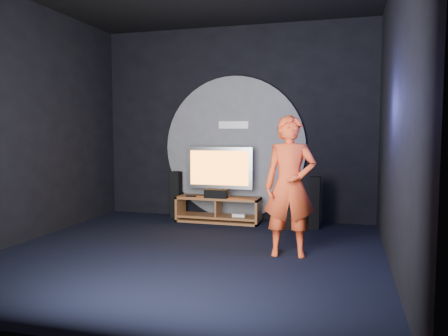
# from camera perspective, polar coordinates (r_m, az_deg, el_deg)

# --- Properties ---
(floor) EXTENTS (5.00, 5.00, 0.00)m
(floor) POSITION_cam_1_polar(r_m,az_deg,el_deg) (5.86, -4.70, -11.08)
(floor) COLOR black
(floor) RESTS_ON ground
(back_wall) EXTENTS (5.00, 0.04, 3.50)m
(back_wall) POSITION_cam_1_polar(r_m,az_deg,el_deg) (8.03, 1.45, 5.84)
(back_wall) COLOR black
(back_wall) RESTS_ON ground
(front_wall) EXTENTS (5.00, 0.04, 3.50)m
(front_wall) POSITION_cam_1_polar(r_m,az_deg,el_deg) (3.41, -19.77, 7.07)
(front_wall) COLOR black
(front_wall) RESTS_ON ground
(left_wall) EXTENTS (0.04, 5.00, 3.50)m
(left_wall) POSITION_cam_1_polar(r_m,az_deg,el_deg) (6.92, -24.71, 5.59)
(left_wall) COLOR black
(left_wall) RESTS_ON ground
(right_wall) EXTENTS (0.04, 5.00, 3.50)m
(right_wall) POSITION_cam_1_polar(r_m,az_deg,el_deg) (5.31, 21.51, 6.08)
(right_wall) COLOR black
(right_wall) RESTS_ON ground
(wall_disc_panel) EXTENTS (2.60, 0.11, 2.60)m
(wall_disc_panel) POSITION_cam_1_polar(r_m,az_deg,el_deg) (7.98, 1.35, 2.63)
(wall_disc_panel) COLOR #515156
(wall_disc_panel) RESTS_ON ground
(media_console) EXTENTS (1.48, 0.45, 0.45)m
(media_console) POSITION_cam_1_polar(r_m,az_deg,el_deg) (7.77, -0.68, -5.65)
(media_console) COLOR brown
(media_console) RESTS_ON ground
(tv) EXTENTS (1.20, 0.22, 0.88)m
(tv) POSITION_cam_1_polar(r_m,az_deg,el_deg) (7.73, -0.59, -0.19)
(tv) COLOR #ABABB2
(tv) RESTS_ON media_console
(center_speaker) EXTENTS (0.40, 0.15, 0.15)m
(center_speaker) POSITION_cam_1_polar(r_m,az_deg,el_deg) (7.58, -1.04, -3.38)
(center_speaker) COLOR black
(center_speaker) RESTS_ON media_console
(remote) EXTENTS (0.18, 0.05, 0.02)m
(remote) POSITION_cam_1_polar(r_m,az_deg,el_deg) (7.76, -4.33, -3.68)
(remote) COLOR black
(remote) RESTS_ON media_console
(tower_speaker_left) EXTENTS (0.17, 0.19, 0.86)m
(tower_speaker_left) POSITION_cam_1_polar(r_m,az_deg,el_deg) (8.18, -6.27, -3.48)
(tower_speaker_left) COLOR black
(tower_speaker_left) RESTS_ON ground
(tower_speaker_right) EXTENTS (0.17, 0.19, 0.86)m
(tower_speaker_right) POSITION_cam_1_polar(r_m,az_deg,el_deg) (7.37, 11.74, -4.45)
(tower_speaker_right) COLOR black
(tower_speaker_right) RESTS_ON ground
(subwoofer) EXTENTS (0.29, 0.29, 0.32)m
(subwoofer) POSITION_cam_1_polar(r_m,az_deg,el_deg) (7.34, 8.28, -6.60)
(subwoofer) COLOR black
(subwoofer) RESTS_ON ground
(player) EXTENTS (0.71, 0.52, 1.81)m
(player) POSITION_cam_1_polar(r_m,az_deg,el_deg) (5.64, 8.60, -2.35)
(player) COLOR red
(player) RESTS_ON ground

